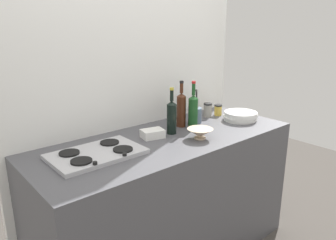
# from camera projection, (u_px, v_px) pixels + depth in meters

# --- Properties ---
(counter_block) EXTENTS (1.80, 0.70, 0.90)m
(counter_block) POSITION_uv_depth(u_px,v_px,m) (168.00, 199.00, 2.24)
(counter_block) COLOR #4C4C51
(counter_block) RESTS_ON ground
(backsplash_panel) EXTENTS (1.90, 0.06, 2.60)m
(backsplash_panel) POSITION_uv_depth(u_px,v_px,m) (133.00, 71.00, 2.28)
(backsplash_panel) COLOR white
(backsplash_panel) RESTS_ON ground
(stovetop_hob) EXTENTS (0.51, 0.32, 0.04)m
(stovetop_hob) POSITION_uv_depth(u_px,v_px,m) (97.00, 154.00, 1.81)
(stovetop_hob) COLOR #B2B2B7
(stovetop_hob) RESTS_ON counter_block
(plate_stack) EXTENTS (0.25, 0.26, 0.07)m
(plate_stack) POSITION_uv_depth(u_px,v_px,m) (240.00, 116.00, 2.49)
(plate_stack) COLOR white
(plate_stack) RESTS_ON counter_block
(wine_bottle_leftmost) EXTENTS (0.07, 0.07, 0.33)m
(wine_bottle_leftmost) POSITION_uv_depth(u_px,v_px,m) (193.00, 110.00, 2.29)
(wine_bottle_leftmost) COLOR #19471E
(wine_bottle_leftmost) RESTS_ON counter_block
(wine_bottle_mid_left) EXTENTS (0.07, 0.07, 0.33)m
(wine_bottle_mid_left) POSITION_uv_depth(u_px,v_px,m) (181.00, 109.00, 2.31)
(wine_bottle_mid_left) COLOR #472314
(wine_bottle_mid_left) RESTS_ON counter_block
(wine_bottle_mid_right) EXTENTS (0.07, 0.07, 0.31)m
(wine_bottle_mid_right) POSITION_uv_depth(u_px,v_px,m) (172.00, 116.00, 2.16)
(wine_bottle_mid_right) COLOR black
(wine_bottle_mid_right) RESTS_ON counter_block
(mixing_bowl) EXTENTS (0.17, 0.17, 0.07)m
(mixing_bowl) POSITION_uv_depth(u_px,v_px,m) (200.00, 133.00, 2.08)
(mixing_bowl) COLOR beige
(mixing_bowl) RESTS_ON counter_block
(butter_dish) EXTENTS (0.16, 0.13, 0.05)m
(butter_dish) POSITION_uv_depth(u_px,v_px,m) (153.00, 134.00, 2.11)
(butter_dish) COLOR white
(butter_dish) RESTS_ON counter_block
(utensil_crock) EXTENTS (0.10, 0.10, 0.26)m
(utensil_crock) POSITION_uv_depth(u_px,v_px,m) (195.00, 115.00, 2.42)
(utensil_crock) COLOR slate
(utensil_crock) RESTS_ON counter_block
(condiment_jar_front) EXTENTS (0.07, 0.07, 0.11)m
(condiment_jar_front) POSITION_uv_depth(u_px,v_px,m) (208.00, 110.00, 2.58)
(condiment_jar_front) COLOR #9E998C
(condiment_jar_front) RESTS_ON counter_block
(condiment_jar_rear) EXTENTS (0.06, 0.06, 0.09)m
(condiment_jar_rear) POSITION_uv_depth(u_px,v_px,m) (218.00, 110.00, 2.62)
(condiment_jar_rear) COLOR gold
(condiment_jar_rear) RESTS_ON counter_block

